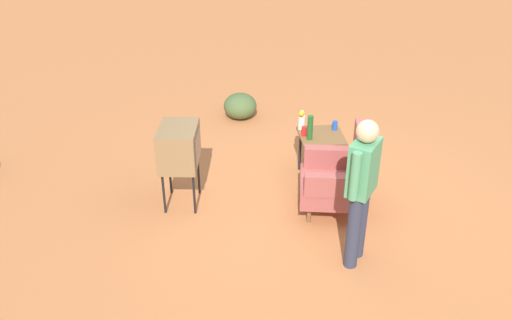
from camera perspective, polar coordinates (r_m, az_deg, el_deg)
ground_plane at (r=6.70m, az=7.32°, el=-5.24°), size 60.00×60.00×0.00m
armchair at (r=6.46m, az=8.97°, el=-1.55°), size 0.89×0.90×1.06m
side_table at (r=7.08m, az=6.81°, el=1.95°), size 0.56×0.56×0.63m
tv_on_stand at (r=6.44m, az=-8.05°, el=1.36°), size 0.65×0.52×1.03m
person_standing at (r=5.47m, az=10.96°, el=-2.59°), size 0.48×0.39×1.64m
soda_can_blue at (r=7.17m, az=8.24°, el=3.60°), size 0.07×0.07×0.12m
bottle_wine_green at (r=6.84m, az=5.68°, el=3.38°), size 0.07×0.07×0.32m
soda_can_red at (r=6.97m, az=5.04°, el=3.01°), size 0.07×0.07×0.12m
flower_vase at (r=7.10m, az=4.79°, el=4.35°), size 0.15×0.10×0.27m
shrub_far at (r=8.84m, az=-1.66°, el=5.66°), size 0.53×0.53×0.41m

